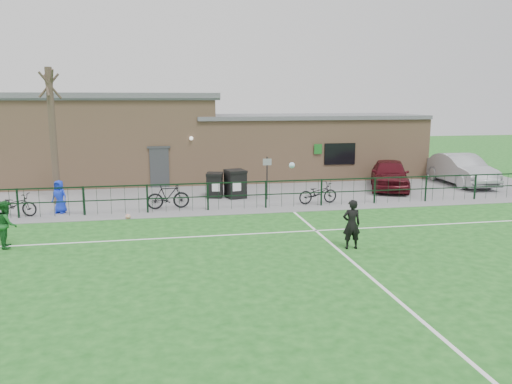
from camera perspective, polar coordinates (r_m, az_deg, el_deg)
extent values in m
plane|color=#19561A|center=(13.88, 3.89, -9.07)|extent=(90.00, 90.00, 0.00)
cube|color=slate|center=(26.76, -3.38, 0.60)|extent=(34.00, 13.00, 0.02)
cube|color=white|center=(21.23, -1.41, -2.06)|extent=(28.00, 0.10, 0.01)
cube|color=white|center=(17.60, 0.61, -4.74)|extent=(28.00, 0.10, 0.01)
cube|color=white|center=(14.49, 11.65, -8.39)|extent=(0.10, 16.00, 0.01)
cube|color=black|center=(21.30, -1.50, -0.38)|extent=(28.00, 0.10, 1.20)
cylinder|color=#403227|center=(23.66, -22.17, 5.81)|extent=(0.30, 0.30, 6.00)
cube|color=black|center=(23.85, -4.72, 0.70)|extent=(0.87, 0.95, 1.09)
cube|color=black|center=(23.66, -2.37, 0.84)|extent=(1.01, 1.09, 1.25)
cylinder|color=black|center=(23.22, 1.27, 1.60)|extent=(0.07, 0.07, 2.00)
imported|color=#490D15|center=(26.78, 15.02, 1.97)|extent=(3.44, 4.92, 1.55)
imported|color=#9D9FA4|center=(29.46, 22.38, 2.40)|extent=(1.93, 5.10, 1.66)
imported|color=black|center=(22.17, -25.84, -1.32)|extent=(1.87, 1.01, 0.93)
imported|color=black|center=(21.61, -10.01, -0.48)|extent=(1.85, 0.67, 1.09)
imported|color=black|center=(22.53, 7.08, -0.11)|extent=(1.88, 0.85, 0.95)
imported|color=#1630D4|center=(22.01, -21.54, -0.50)|extent=(0.79, 0.67, 1.36)
imported|color=black|center=(15.95, 10.87, -3.65)|extent=(0.60, 0.41, 1.58)
sphere|color=white|center=(18.52, 4.13, 3.07)|extent=(0.22, 0.22, 0.22)
imported|color=#195A22|center=(17.72, -26.58, -3.29)|extent=(0.71, 0.84, 1.51)
sphere|color=silver|center=(20.27, -14.42, -2.73)|extent=(0.20, 0.20, 0.20)
cube|color=tan|center=(29.47, -4.17, 4.94)|extent=(24.00, 5.00, 3.50)
cube|color=tan|center=(29.29, -16.62, 9.10)|extent=(11.52, 5.00, 1.20)
cube|color=#515458|center=(29.28, -16.69, 10.51)|extent=(12.02, 5.40, 0.28)
cube|color=#515458|center=(30.40, 5.82, 8.58)|extent=(13.44, 5.30, 0.22)
cube|color=#383A3D|center=(26.85, -10.97, 2.71)|extent=(1.00, 0.08, 2.10)
cube|color=black|center=(28.53, 9.55, 4.33)|extent=(1.80, 0.08, 1.20)
cube|color=#19661E|center=(28.03, 7.10, 4.90)|extent=(0.45, 0.04, 0.55)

